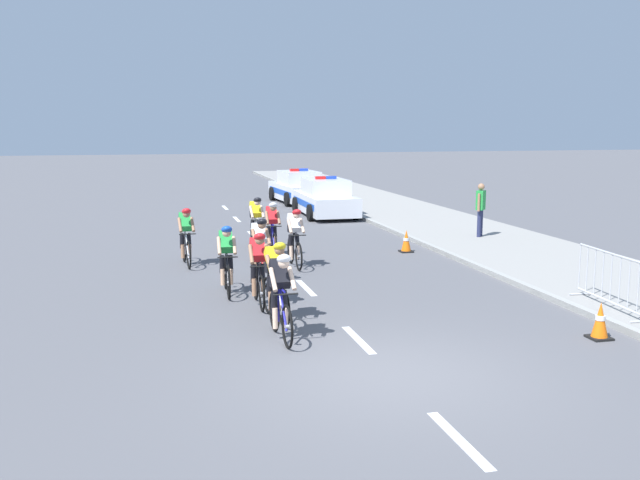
% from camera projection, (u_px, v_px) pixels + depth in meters
% --- Properties ---
extents(ground_plane, '(160.00, 160.00, 0.00)m').
position_uv_depth(ground_plane, '(392.00, 373.00, 10.48)').
color(ground_plane, '#56565B').
extents(sidewalk_slab, '(4.41, 60.00, 0.12)m').
position_uv_depth(sidewalk_slab, '(440.00, 225.00, 25.49)').
color(sidewalk_slab, gray).
rests_on(sidewalk_slab, ground).
extents(kerb_edge, '(0.16, 60.00, 0.13)m').
position_uv_depth(kerb_edge, '(384.00, 227.00, 24.99)').
color(kerb_edge, '#9E9E99').
rests_on(kerb_edge, ground).
extents(lane_markings_centre, '(0.14, 25.60, 0.01)m').
position_uv_depth(lane_markings_centre, '(274.00, 256.00, 19.77)').
color(lane_markings_centre, white).
rests_on(lane_markings_centre, ground).
extents(cyclist_lead, '(0.42, 1.72, 1.56)m').
position_uv_depth(cyclist_lead, '(281.00, 295.00, 11.98)').
color(cyclist_lead, black).
rests_on(cyclist_lead, ground).
extents(cyclist_second, '(0.45, 1.72, 1.56)m').
position_uv_depth(cyclist_second, '(276.00, 279.00, 13.16)').
color(cyclist_second, black).
rests_on(cyclist_second, ground).
extents(cyclist_third, '(0.42, 1.72, 1.56)m').
position_uv_depth(cyclist_third, '(258.00, 267.00, 14.26)').
color(cyclist_third, black).
rests_on(cyclist_third, ground).
extents(cyclist_fourth, '(0.43, 1.72, 1.56)m').
position_uv_depth(cyclist_fourth, '(227.00, 258.00, 15.22)').
color(cyclist_fourth, black).
rests_on(cyclist_fourth, ground).
extents(cyclist_fifth, '(0.43, 1.72, 1.56)m').
position_uv_depth(cyclist_fifth, '(260.00, 249.00, 16.36)').
color(cyclist_fifth, black).
rests_on(cyclist_fifth, ground).
extents(cyclist_sixth, '(0.42, 1.72, 1.56)m').
position_uv_depth(cyclist_sixth, '(295.00, 237.00, 18.12)').
color(cyclist_sixth, black).
rests_on(cyclist_sixth, ground).
extents(cyclist_seventh, '(0.43, 1.72, 1.56)m').
position_uv_depth(cyclist_seventh, '(272.00, 228.00, 19.68)').
color(cyclist_seventh, black).
rests_on(cyclist_seventh, ground).
extents(cyclist_eighth, '(0.43, 1.72, 1.56)m').
position_uv_depth(cyclist_eighth, '(186.00, 236.00, 18.33)').
color(cyclist_eighth, black).
rests_on(cyclist_eighth, ground).
extents(cyclist_ninth, '(0.42, 1.72, 1.56)m').
position_uv_depth(cyclist_ninth, '(256.00, 221.00, 20.99)').
color(cyclist_ninth, black).
rests_on(cyclist_ninth, ground).
extents(police_car_nearest, '(2.02, 4.41, 1.59)m').
position_uv_depth(police_car_nearest, '(325.00, 199.00, 28.31)').
color(police_car_nearest, silver).
rests_on(police_car_nearest, ground).
extents(police_car_second, '(2.25, 4.52, 1.59)m').
position_uv_depth(police_car_second, '(298.00, 188.00, 33.11)').
color(police_car_second, silver).
rests_on(police_car_second, ground).
extents(crowd_barrier_front, '(0.66, 2.32, 1.07)m').
position_uv_depth(crowd_barrier_front, '(611.00, 281.00, 13.67)').
color(crowd_barrier_front, '#B7BABF').
rests_on(crowd_barrier_front, sidewalk_slab).
extents(traffic_cone_near, '(0.36, 0.36, 0.64)m').
position_uv_depth(traffic_cone_near, '(406.00, 241.00, 20.35)').
color(traffic_cone_near, black).
rests_on(traffic_cone_near, ground).
extents(traffic_cone_mid, '(0.36, 0.36, 0.64)m').
position_uv_depth(traffic_cone_mid, '(600.00, 321.00, 12.11)').
color(traffic_cone_mid, black).
rests_on(traffic_cone_mid, ground).
extents(spectator_closest, '(0.40, 0.44, 1.68)m').
position_uv_depth(spectator_closest, '(481.00, 206.00, 22.31)').
color(spectator_closest, '#23284C').
rests_on(spectator_closest, sidewalk_slab).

